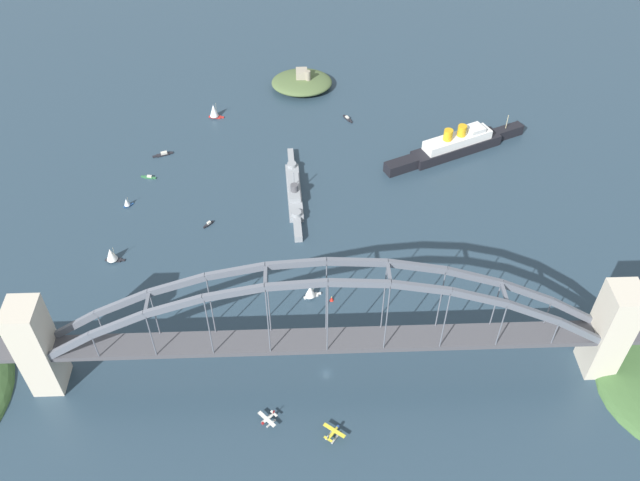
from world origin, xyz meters
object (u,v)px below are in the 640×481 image
at_px(seaplane_taxiing_near_bridge, 268,419).
at_px(small_boat_5, 310,291).
at_px(ocean_liner, 456,145).
at_px(seaplane_second_in_formation, 333,433).
at_px(small_boat_4, 149,177).
at_px(channel_marker_buoy, 332,299).
at_px(naval_cruiser, 294,192).
at_px(small_boat_2, 209,224).
at_px(fort_island_mid_harbor, 302,82).
at_px(small_boat_7, 127,202).
at_px(small_boat_6, 163,154).
at_px(small_boat_1, 348,119).
at_px(small_boat_0, 214,111).
at_px(harbor_arch_bridge, 327,336).
at_px(small_boat_3, 111,254).

xyz_separation_m(seaplane_taxiing_near_bridge, small_boat_5, (20.07, 70.54, 2.35)).
bearing_deg(ocean_liner, seaplane_second_in_formation, -114.06).
bearing_deg(small_boat_4, channel_marker_buoy, -43.71).
xyz_separation_m(naval_cruiser, small_boat_2, (-48.79, -24.05, -2.31)).
distance_m(ocean_liner, fort_island_mid_harbor, 126.81).
bearing_deg(small_boat_2, naval_cruiser, 26.25).
bearing_deg(small_boat_7, small_boat_2, -20.17).
bearing_deg(small_boat_6, small_boat_5, -53.49).
bearing_deg(ocean_liner, small_boat_1, 148.89).
distance_m(fort_island_mid_harbor, small_boat_0, 70.41).
bearing_deg(seaplane_taxiing_near_bridge, fort_island_mid_harbor, 86.00).
bearing_deg(small_boat_2, small_boat_1, 50.14).
relative_size(small_boat_1, small_boat_4, 0.97).
height_order(small_boat_0, small_boat_6, small_boat_0).
bearing_deg(seaplane_second_in_formation, small_boat_1, 84.75).
bearing_deg(small_boat_4, harbor_arch_bridge, -54.95).
bearing_deg(harbor_arch_bridge, small_boat_4, 125.05).
height_order(naval_cruiser, seaplane_second_in_formation, naval_cruiser).
bearing_deg(small_boat_7, small_boat_1, 32.23).
bearing_deg(seaplane_second_in_formation, small_boat_3, 136.32).
xyz_separation_m(small_boat_0, small_boat_3, (-44.01, -134.91, -0.77)).
relative_size(fort_island_mid_harbor, small_boat_0, 3.75).
relative_size(naval_cruiser, channel_marker_buoy, 29.72).
bearing_deg(ocean_liner, small_boat_4, -174.40).
bearing_deg(naval_cruiser, channel_marker_buoy, -77.56).
relative_size(fort_island_mid_harbor, small_boat_1, 4.75).
height_order(small_boat_7, channel_marker_buoy, small_boat_7).
height_order(seaplane_second_in_formation, small_boat_5, small_boat_5).
height_order(harbor_arch_bridge, seaplane_second_in_formation, harbor_arch_bridge).
distance_m(small_boat_5, small_boat_6, 152.85).
bearing_deg(small_boat_6, fort_island_mid_harbor, 40.98).
height_order(small_boat_3, channel_marker_buoy, small_boat_3).
relative_size(small_boat_3, small_boat_4, 1.12).
height_order(ocean_liner, naval_cruiser, ocean_liner).
distance_m(naval_cruiser, small_boat_3, 110.06).
distance_m(seaplane_taxiing_near_bridge, channel_marker_buoy, 74.56).
height_order(small_boat_0, small_boat_3, small_boat_0).
height_order(harbor_arch_bridge, small_boat_6, harbor_arch_bridge).
height_order(small_boat_0, small_boat_4, small_boat_0).
height_order(ocean_liner, small_boat_0, ocean_liner).
relative_size(small_boat_0, small_boat_5, 1.26).
bearing_deg(small_boat_1, channel_marker_buoy, -96.63).
relative_size(small_boat_4, small_boat_6, 0.75).
height_order(small_boat_2, small_boat_3, small_boat_3).
distance_m(small_boat_0, channel_marker_buoy, 182.12).
relative_size(small_boat_6, channel_marker_buoy, 4.64).
height_order(harbor_arch_bridge, small_boat_0, harbor_arch_bridge).
xyz_separation_m(harbor_arch_bridge, small_boat_2, (-62.40, 102.34, -27.22)).
bearing_deg(small_boat_7, harbor_arch_bridge, -47.25).
height_order(small_boat_0, small_boat_1, small_boat_0).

